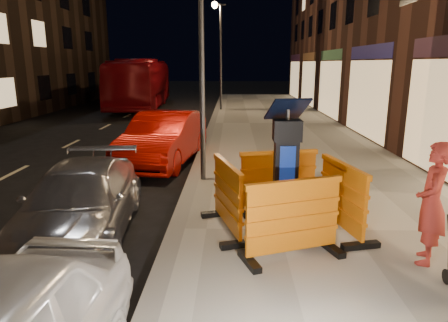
{
  "coord_description": "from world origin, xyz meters",
  "views": [
    {
      "loc": [
        0.96,
        -6.34,
        2.91
      ],
      "look_at": [
        0.8,
        1.0,
        1.1
      ],
      "focal_mm": 32.0,
      "sensor_mm": 36.0,
      "label": 1
    }
  ],
  "objects_px": {
    "car_red": "(165,163)",
    "man": "(432,204)",
    "car_silver": "(83,235)",
    "bus_doubledecker": "(142,107)",
    "barrier_bldgside": "(342,198)",
    "parking_kiosk": "(286,170)",
    "barrier_back": "(278,181)",
    "barrier_kerbside": "(227,197)",
    "barrier_front": "(293,219)"
  },
  "relations": [
    {
      "from": "bus_doubledecker",
      "to": "barrier_bldgside",
      "type": "bearing_deg",
      "value": -72.7
    },
    {
      "from": "barrier_back",
      "to": "barrier_bldgside",
      "type": "bearing_deg",
      "value": -56.92
    },
    {
      "from": "barrier_kerbside",
      "to": "barrier_bldgside",
      "type": "bearing_deg",
      "value": -106.92
    },
    {
      "from": "barrier_front",
      "to": "man",
      "type": "bearing_deg",
      "value": -22.56
    },
    {
      "from": "parking_kiosk",
      "to": "car_silver",
      "type": "relative_size",
      "value": 0.5
    },
    {
      "from": "barrier_front",
      "to": "barrier_kerbside",
      "type": "relative_size",
      "value": 1.0
    },
    {
      "from": "barrier_back",
      "to": "bus_doubledecker",
      "type": "bearing_deg",
      "value": 97.66
    },
    {
      "from": "barrier_front",
      "to": "car_silver",
      "type": "xyz_separation_m",
      "value": [
        -3.46,
        1.0,
        -0.74
      ]
    },
    {
      "from": "barrier_bldgside",
      "to": "car_silver",
      "type": "xyz_separation_m",
      "value": [
        -4.41,
        0.05,
        -0.74
      ]
    },
    {
      "from": "parking_kiosk",
      "to": "man",
      "type": "distance_m",
      "value": 2.16
    },
    {
      "from": "man",
      "to": "car_red",
      "type": "bearing_deg",
      "value": -118.22
    },
    {
      "from": "barrier_kerbside",
      "to": "man",
      "type": "xyz_separation_m",
      "value": [
        2.84,
        -1.04,
        0.28
      ]
    },
    {
      "from": "car_silver",
      "to": "bus_doubledecker",
      "type": "xyz_separation_m",
      "value": [
        -3.48,
        20.39,
        0.0
      ]
    },
    {
      "from": "parking_kiosk",
      "to": "bus_doubledecker",
      "type": "height_order",
      "value": "parking_kiosk"
    },
    {
      "from": "barrier_back",
      "to": "barrier_kerbside",
      "type": "bearing_deg",
      "value": -146.92
    },
    {
      "from": "parking_kiosk",
      "to": "barrier_bldgside",
      "type": "distance_m",
      "value": 1.06
    },
    {
      "from": "bus_doubledecker",
      "to": "man",
      "type": "bearing_deg",
      "value": -71.47
    },
    {
      "from": "man",
      "to": "parking_kiosk",
      "type": "bearing_deg",
      "value": -94.43
    },
    {
      "from": "barrier_bldgside",
      "to": "car_silver",
      "type": "height_order",
      "value": "barrier_bldgside"
    },
    {
      "from": "barrier_back",
      "to": "barrier_bldgside",
      "type": "distance_m",
      "value": 1.34
    },
    {
      "from": "barrier_back",
      "to": "bus_doubledecker",
      "type": "relative_size",
      "value": 0.13
    },
    {
      "from": "parking_kiosk",
      "to": "bus_doubledecker",
      "type": "xyz_separation_m",
      "value": [
        -6.93,
        20.44,
        -1.2
      ]
    },
    {
      "from": "parking_kiosk",
      "to": "barrier_kerbside",
      "type": "bearing_deg",
      "value": 165.08
    },
    {
      "from": "car_red",
      "to": "man",
      "type": "xyz_separation_m",
      "value": [
        4.78,
        -6.25,
        1.02
      ]
    },
    {
      "from": "barrier_front",
      "to": "car_red",
      "type": "relative_size",
      "value": 0.33
    },
    {
      "from": "car_silver",
      "to": "bus_doubledecker",
      "type": "height_order",
      "value": "bus_doubledecker"
    },
    {
      "from": "barrier_bldgside",
      "to": "man",
      "type": "distance_m",
      "value": 1.43
    },
    {
      "from": "car_red",
      "to": "man",
      "type": "height_order",
      "value": "man"
    },
    {
      "from": "parking_kiosk",
      "to": "barrier_back",
      "type": "relative_size",
      "value": 1.4
    },
    {
      "from": "barrier_front",
      "to": "bus_doubledecker",
      "type": "height_order",
      "value": "bus_doubledecker"
    },
    {
      "from": "barrier_front",
      "to": "car_silver",
      "type": "height_order",
      "value": "barrier_front"
    },
    {
      "from": "parking_kiosk",
      "to": "barrier_back",
      "type": "height_order",
      "value": "parking_kiosk"
    },
    {
      "from": "parking_kiosk",
      "to": "car_red",
      "type": "bearing_deg",
      "value": 104.11
    },
    {
      "from": "barrier_kerbside",
      "to": "man",
      "type": "height_order",
      "value": "man"
    },
    {
      "from": "barrier_kerbside",
      "to": "bus_doubledecker",
      "type": "bearing_deg",
      "value": -0.61
    },
    {
      "from": "barrier_back",
      "to": "parking_kiosk",
      "type": "bearing_deg",
      "value": -101.92
    },
    {
      "from": "barrier_bldgside",
      "to": "barrier_kerbside",
      "type": "bearing_deg",
      "value": 77.08
    },
    {
      "from": "car_silver",
      "to": "car_red",
      "type": "relative_size",
      "value": 0.91
    },
    {
      "from": "car_red",
      "to": "barrier_bldgside",
      "type": "bearing_deg",
      "value": -45.48
    },
    {
      "from": "car_red",
      "to": "bus_doubledecker",
      "type": "distance_m",
      "value": 15.76
    },
    {
      "from": "barrier_kerbside",
      "to": "barrier_bldgside",
      "type": "distance_m",
      "value": 1.9
    },
    {
      "from": "barrier_kerbside",
      "to": "barrier_bldgside",
      "type": "relative_size",
      "value": 1.0
    },
    {
      "from": "barrier_kerbside",
      "to": "bus_doubledecker",
      "type": "height_order",
      "value": "bus_doubledecker"
    },
    {
      "from": "parking_kiosk",
      "to": "car_red",
      "type": "height_order",
      "value": "parking_kiosk"
    },
    {
      "from": "barrier_back",
      "to": "car_red",
      "type": "distance_m",
      "value": 5.2
    },
    {
      "from": "barrier_front",
      "to": "barrier_bldgside",
      "type": "xyz_separation_m",
      "value": [
        0.95,
        0.95,
        0.0
      ]
    },
    {
      "from": "barrier_kerbside",
      "to": "car_silver",
      "type": "distance_m",
      "value": 2.61
    },
    {
      "from": "bus_doubledecker",
      "to": "barrier_front",
      "type": "bearing_deg",
      "value": -75.84
    },
    {
      "from": "barrier_front",
      "to": "barrier_back",
      "type": "distance_m",
      "value": 1.9
    },
    {
      "from": "car_silver",
      "to": "man",
      "type": "relative_size",
      "value": 2.39
    }
  ]
}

